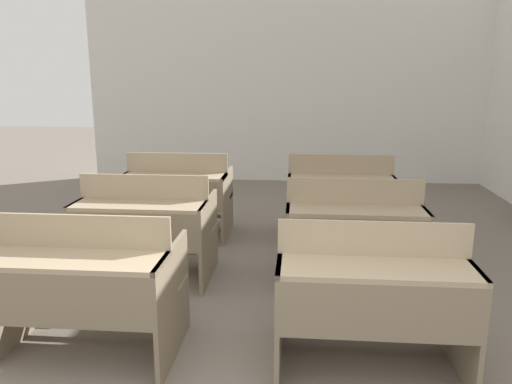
{
  "coord_description": "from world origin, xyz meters",
  "views": [
    {
      "loc": [
        0.24,
        -1.16,
        1.69
      ],
      "look_at": [
        -0.11,
        2.8,
        0.75
      ],
      "focal_mm": 35.0,
      "sensor_mm": 36.0,
      "label": 1
    }
  ],
  "objects_px": {
    "bench_second_left": "(146,226)",
    "bench_second_right": "(353,232)",
    "bench_front_right": "(371,294)",
    "bench_third_left": "(178,194)",
    "bench_third_right": "(340,196)",
    "bench_front_left": "(85,285)"
  },
  "relations": [
    {
      "from": "bench_third_right",
      "to": "bench_front_right",
      "type": "bearing_deg",
      "value": -90.12
    },
    {
      "from": "bench_front_left",
      "to": "bench_second_left",
      "type": "bearing_deg",
      "value": 89.94
    },
    {
      "from": "bench_front_left",
      "to": "bench_third_right",
      "type": "relative_size",
      "value": 1.0
    },
    {
      "from": "bench_front_right",
      "to": "bench_third_left",
      "type": "distance_m",
      "value": 2.92
    },
    {
      "from": "bench_second_left",
      "to": "bench_second_right",
      "type": "height_order",
      "value": "same"
    },
    {
      "from": "bench_second_left",
      "to": "bench_third_right",
      "type": "relative_size",
      "value": 1.0
    },
    {
      "from": "bench_second_right",
      "to": "bench_third_left",
      "type": "relative_size",
      "value": 1.0
    },
    {
      "from": "bench_second_left",
      "to": "bench_front_left",
      "type": "bearing_deg",
      "value": -90.06
    },
    {
      "from": "bench_second_right",
      "to": "bench_third_right",
      "type": "relative_size",
      "value": 1.0
    },
    {
      "from": "bench_front_left",
      "to": "bench_third_left",
      "type": "distance_m",
      "value": 2.38
    },
    {
      "from": "bench_third_left",
      "to": "bench_third_right",
      "type": "xyz_separation_m",
      "value": [
        1.71,
        0.04,
        0.0
      ]
    },
    {
      "from": "bench_front_left",
      "to": "bench_third_right",
      "type": "height_order",
      "value": "same"
    },
    {
      "from": "bench_front_left",
      "to": "bench_second_left",
      "type": "distance_m",
      "value": 1.21
    },
    {
      "from": "bench_second_left",
      "to": "bench_second_right",
      "type": "bearing_deg",
      "value": -0.42
    },
    {
      "from": "bench_front_left",
      "to": "bench_second_right",
      "type": "height_order",
      "value": "same"
    },
    {
      "from": "bench_front_right",
      "to": "bench_second_left",
      "type": "xyz_separation_m",
      "value": [
        -1.69,
        1.19,
        0.0
      ]
    },
    {
      "from": "bench_second_right",
      "to": "bench_second_left",
      "type": "bearing_deg",
      "value": 179.58
    },
    {
      "from": "bench_second_right",
      "to": "bench_third_left",
      "type": "xyz_separation_m",
      "value": [
        -1.72,
        1.19,
        0.0
      ]
    },
    {
      "from": "bench_front_right",
      "to": "bench_third_right",
      "type": "height_order",
      "value": "same"
    },
    {
      "from": "bench_second_left",
      "to": "bench_third_right",
      "type": "xyz_separation_m",
      "value": [
        1.7,
        1.21,
        0.0
      ]
    },
    {
      "from": "bench_front_right",
      "to": "bench_second_left",
      "type": "distance_m",
      "value": 2.07
    },
    {
      "from": "bench_front_right",
      "to": "bench_third_left",
      "type": "xyz_separation_m",
      "value": [
        -1.7,
        2.37,
        0.0
      ]
    }
  ]
}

